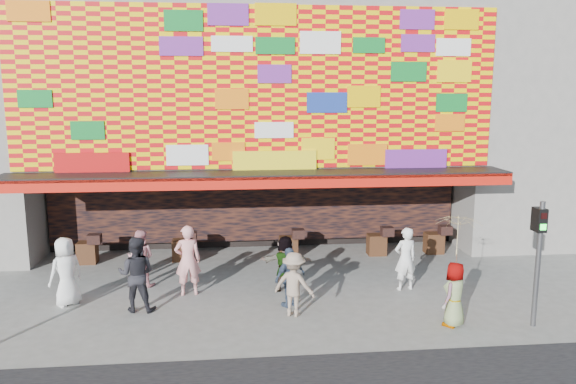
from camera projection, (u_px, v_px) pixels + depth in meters
The scene contains 13 objects.
ground at pixel (267, 311), 14.13m from camera, with size 90.00×90.00×0.00m, color slate.
shop_building at pixel (253, 97), 21.20m from camera, with size 15.20×9.40×10.00m.
signal_right at pixel (539, 250), 12.94m from camera, with size 0.22×0.20×3.00m.
ped_a at pixel (66, 272), 14.39m from camera, with size 0.88×0.57×1.80m, color white.
ped_b at pixel (188, 260), 15.13m from camera, with size 0.71×0.46×1.94m, color pink.
ped_c at pixel (136, 274), 14.03m from camera, with size 0.93×0.73×1.92m, color black.
ped_d at pixel (294, 284), 13.74m from camera, with size 1.04×0.60×1.61m, color gray.
ped_e at pixel (290, 277), 14.34m from camera, with size 0.91×0.38×1.56m, color #35445C.
ped_f at pixel (285, 263), 15.47m from camera, with size 1.45×0.46×1.56m, color gray.
ped_g at pixel (455, 294), 13.14m from camera, with size 0.75×0.49×1.54m, color gray.
ped_h at pixel (405, 259), 15.54m from camera, with size 0.65×0.43×1.78m, color white.
ped_i at pixel (140, 258), 15.86m from camera, with size 0.79×0.62×1.62m, color pink.
parasol at pixel (458, 236), 12.89m from camera, with size 1.26×1.27×1.92m.
Camera 1 is at (-0.83, -13.35, 5.47)m, focal length 35.00 mm.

